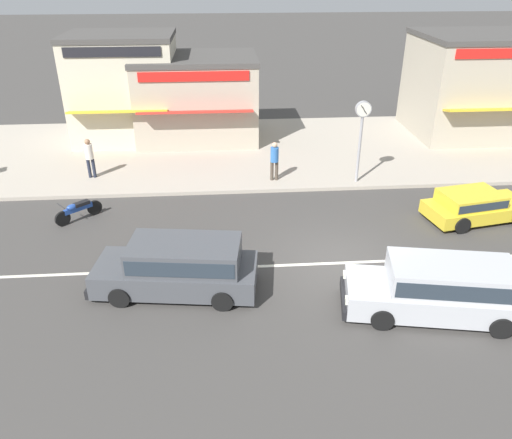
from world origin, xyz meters
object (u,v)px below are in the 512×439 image
(motorcycle_1, at_px, (78,210))
(street_clock, at_px, (362,123))
(minivan_dark_grey_4, at_px, (180,265))
(pedestrian_near_clock, at_px, (89,155))
(shopfront_corner_warung, at_px, (125,88))
(minivan_silver_0, at_px, (443,287))
(shopfront_far_kios, at_px, (197,98))
(shopfront_mid_block, at_px, (473,85))
(hatchback_yellow_3, at_px, (475,205))
(pedestrian_mid_kerb, at_px, (274,158))

(motorcycle_1, bearing_deg, street_clock, 12.42)
(minivan_dark_grey_4, distance_m, motorcycle_1, 6.15)
(pedestrian_near_clock, bearing_deg, street_clock, -6.62)
(street_clock, height_order, shopfront_corner_warung, shopfront_corner_warung)
(minivan_silver_0, xyz_separation_m, street_clock, (-0.04, 8.69, 1.85))
(motorcycle_1, relative_size, shopfront_far_kios, 0.24)
(minivan_silver_0, bearing_deg, minivan_dark_grey_4, 167.04)
(street_clock, distance_m, shopfront_corner_warung, 12.32)
(street_clock, height_order, shopfront_far_kios, shopfront_far_kios)
(street_clock, relative_size, shopfront_mid_block, 0.56)
(hatchback_yellow_3, height_order, pedestrian_near_clock, pedestrian_near_clock)
(hatchback_yellow_3, relative_size, shopfront_mid_block, 0.67)
(shopfront_corner_warung, distance_m, shopfront_far_kios, 3.64)
(pedestrian_mid_kerb, relative_size, shopfront_mid_block, 0.27)
(minivan_dark_grey_4, bearing_deg, minivan_silver_0, -12.96)
(hatchback_yellow_3, xyz_separation_m, shopfront_corner_warung, (-13.89, 10.04, 2.17))
(street_clock, distance_m, pedestrian_mid_kerb, 3.82)
(hatchback_yellow_3, bearing_deg, shopfront_corner_warung, 144.14)
(minivan_dark_grey_4, distance_m, shopfront_far_kios, 13.62)
(minivan_dark_grey_4, bearing_deg, motorcycle_1, 130.64)
(pedestrian_mid_kerb, bearing_deg, shopfront_mid_block, 27.73)
(pedestrian_near_clock, bearing_deg, shopfront_mid_block, 14.68)
(minivan_silver_0, distance_m, pedestrian_mid_kerb, 9.77)
(motorcycle_1, relative_size, pedestrian_mid_kerb, 0.86)
(hatchback_yellow_3, relative_size, shopfront_far_kios, 0.68)
(shopfront_corner_warung, distance_m, shopfront_mid_block, 18.00)
(minivan_silver_0, bearing_deg, pedestrian_near_clock, 138.49)
(minivan_silver_0, height_order, street_clock, street_clock)
(pedestrian_mid_kerb, distance_m, shopfront_far_kios, 7.00)
(street_clock, bearing_deg, shopfront_corner_warung, 147.62)
(minivan_dark_grey_4, distance_m, street_clock, 10.11)
(shopfront_corner_warung, bearing_deg, street_clock, -32.38)
(minivan_silver_0, xyz_separation_m, minivan_dark_grey_4, (-7.02, 1.61, 0.00))
(minivan_silver_0, xyz_separation_m, shopfront_far_kios, (-6.84, 15.17, 1.38))
(shopfront_mid_block, relative_size, shopfront_far_kios, 1.00)
(hatchback_yellow_3, height_order, minivan_dark_grey_4, minivan_dark_grey_4)
(minivan_silver_0, xyz_separation_m, shopfront_mid_block, (7.56, 14.93, 1.85))
(minivan_dark_grey_4, xyz_separation_m, motorcycle_1, (-4.00, 4.66, -0.42))
(minivan_silver_0, height_order, shopfront_corner_warung, shopfront_corner_warung)
(hatchback_yellow_3, xyz_separation_m, shopfront_mid_block, (4.11, 9.69, 2.11))
(minivan_silver_0, relative_size, hatchback_yellow_3, 1.23)
(motorcycle_1, height_order, street_clock, street_clock)
(street_clock, bearing_deg, pedestrian_mid_kerb, 172.89)
(pedestrian_near_clock, bearing_deg, shopfront_corner_warung, 80.85)
(motorcycle_1, bearing_deg, hatchback_yellow_3, -4.07)
(minivan_dark_grey_4, height_order, pedestrian_mid_kerb, pedestrian_mid_kerb)
(pedestrian_mid_kerb, bearing_deg, motorcycle_1, -159.25)
(hatchback_yellow_3, relative_size, minivan_dark_grey_4, 0.84)
(hatchback_yellow_3, relative_size, motorcycle_1, 2.86)
(shopfront_corner_warung, bearing_deg, pedestrian_near_clock, -99.15)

